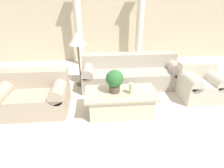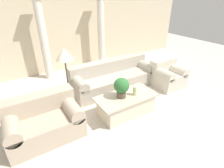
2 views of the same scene
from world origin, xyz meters
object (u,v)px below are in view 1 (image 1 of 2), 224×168
at_px(loveseat, 34,95).
at_px(sofa_long, 130,73).
at_px(potted_plant, 115,80).
at_px(armchair, 199,83).
at_px(coffee_table, 121,102).
at_px(floor_lamp, 77,41).

bearing_deg(loveseat, sofa_long, 23.04).
bearing_deg(potted_plant, sofa_long, 65.44).
distance_m(loveseat, armchair, 3.58).
distance_m(loveseat, coffee_table, 1.75).
distance_m(potted_plant, armchair, 2.06).
bearing_deg(potted_plant, floor_lamp, 120.63).
distance_m(sofa_long, floor_lamp, 1.53).
bearing_deg(loveseat, potted_plant, -8.82).
relative_size(coffee_table, floor_lamp, 1.01).
bearing_deg(floor_lamp, sofa_long, -5.35).
relative_size(loveseat, potted_plant, 2.99).
bearing_deg(potted_plant, loveseat, 171.18).
height_order(loveseat, coffee_table, loveseat).
xyz_separation_m(potted_plant, armchair, (1.97, 0.44, -0.38)).
relative_size(sofa_long, floor_lamp, 1.80).
relative_size(coffee_table, potted_plant, 3.06).
xyz_separation_m(floor_lamp, armchair, (2.73, -0.83, -0.82)).
xyz_separation_m(coffee_table, armchair, (1.85, 0.47, 0.10)).
bearing_deg(floor_lamp, loveseat, -129.56).
height_order(loveseat, armchair, loveseat).
bearing_deg(sofa_long, floor_lamp, 174.65).
relative_size(floor_lamp, armchair, 1.62).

